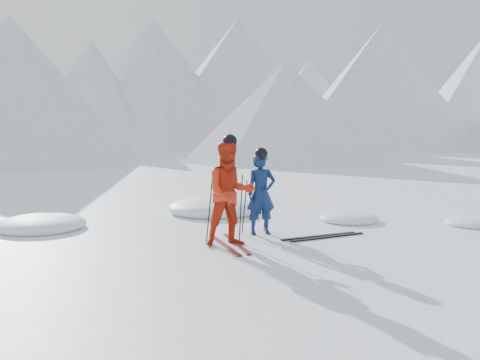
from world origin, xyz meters
name	(u,v)px	position (x,y,z in m)	size (l,w,h in m)	color
ground	(318,231)	(0.00, 0.00, 0.00)	(160.00, 160.00, 0.00)	white
mountain_range	(127,75)	(5.71, 35.31, 6.72)	(106.15, 62.94, 15.53)	#B2BCD1
skier_blue	(261,194)	(-1.21, 0.28, 0.82)	(0.60, 0.39, 1.65)	#0C204B
skier_red	(230,193)	(-2.20, -0.31, 0.96)	(0.93, 0.73, 1.92)	red
pole_blue_left	(244,207)	(-1.51, 0.43, 0.55)	(0.02, 0.02, 1.10)	black
pole_blue_right	(265,205)	(-0.96, 0.53, 0.55)	(0.02, 0.02, 1.10)	black
pole_red_left	(209,210)	(-2.50, -0.06, 0.64)	(0.02, 0.02, 1.28)	black
pole_red_right	(241,208)	(-1.90, -0.16, 0.64)	(0.02, 0.02, 1.28)	black
ski_worn_left	(224,245)	(-2.32, -0.31, 0.01)	(0.09, 1.70, 0.03)	black
ski_worn_right	(236,244)	(-2.08, -0.31, 0.01)	(0.09, 1.70, 0.03)	black
ski_loose_a	(319,236)	(-0.32, -0.48, 0.01)	(0.09, 1.70, 0.03)	black
ski_loose_b	(328,237)	(-0.22, -0.63, 0.01)	(0.09, 1.70, 0.03)	black
snow_lumps	(198,218)	(-1.59, 2.59, 0.00)	(9.98, 5.95, 0.52)	white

